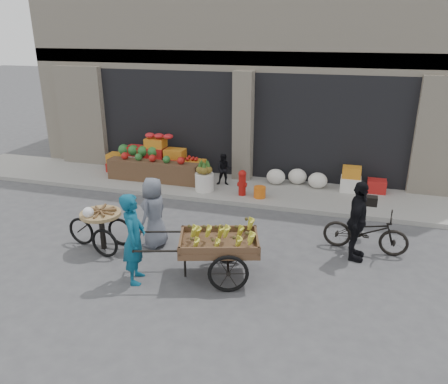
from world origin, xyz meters
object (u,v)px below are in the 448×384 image
(vendor_woman, at_px, (134,239))
(bicycle, at_px, (366,231))
(fire_hydrant, at_px, (242,182))
(vendor_grey, at_px, (154,213))
(banana_cart, at_px, (216,241))
(seated_person, at_px, (224,170))
(cyclist, at_px, (357,221))
(tricycle_cart, at_px, (101,224))
(orange_bucket, at_px, (260,192))
(pineapple_bin, at_px, (204,182))

(vendor_woman, distance_m, bicycle, 4.72)
(fire_hydrant, distance_m, vendor_grey, 3.38)
(fire_hydrant, height_order, banana_cart, banana_cart)
(vendor_grey, bearing_deg, bicycle, 114.18)
(banana_cart, relative_size, bicycle, 1.54)
(seated_person, distance_m, cyclist, 4.89)
(bicycle, bearing_deg, vendor_grey, 108.69)
(banana_cart, bearing_deg, cyclist, 13.51)
(banana_cart, distance_m, tricycle_cart, 2.67)
(orange_bucket, relative_size, vendor_grey, 0.21)
(banana_cart, relative_size, tricycle_cart, 1.82)
(seated_person, relative_size, cyclist, 0.56)
(banana_cart, bearing_deg, orange_bucket, 73.21)
(orange_bucket, relative_size, tricycle_cart, 0.22)
(banana_cart, xyz_separation_m, tricycle_cart, (-2.63, 0.40, -0.18))
(pineapple_bin, bearing_deg, seated_person, 56.31)
(banana_cart, height_order, tricycle_cart, banana_cart)
(pineapple_bin, distance_m, tricycle_cart, 3.81)
(fire_hydrant, xyz_separation_m, bicycle, (3.18, -2.16, -0.05))
(vendor_woman, relative_size, bicycle, 1.00)
(pineapple_bin, relative_size, banana_cart, 0.20)
(pineapple_bin, relative_size, fire_hydrant, 0.73)
(orange_bucket, distance_m, seated_person, 1.42)
(vendor_woman, height_order, tricycle_cart, vendor_woman)
(tricycle_cart, height_order, cyclist, cyclist)
(bicycle, bearing_deg, seated_person, 59.50)
(fire_hydrant, distance_m, tricycle_cart, 4.20)
(vendor_grey, bearing_deg, cyclist, 109.43)
(tricycle_cart, bearing_deg, fire_hydrant, 64.64)
(banana_cart, bearing_deg, seated_person, 87.61)
(seated_person, relative_size, banana_cart, 0.35)
(fire_hydrant, bearing_deg, pineapple_bin, 177.40)
(bicycle, relative_size, cyclist, 1.04)
(pineapple_bin, bearing_deg, bicycle, -27.35)
(tricycle_cart, height_order, bicycle, tricycle_cart)
(orange_bucket, xyz_separation_m, vendor_woman, (-1.37, -4.50, 0.59))
(banana_cart, bearing_deg, vendor_grey, 135.89)
(seated_person, bearing_deg, orange_bucket, -40.26)
(pineapple_bin, height_order, seated_person, seated_person)
(tricycle_cart, distance_m, bicycle, 5.50)
(banana_cart, distance_m, bicycle, 3.26)
(seated_person, relative_size, vendor_grey, 0.61)
(banana_cart, xyz_separation_m, bicycle, (2.67, 1.85, -0.30))
(orange_bucket, bearing_deg, vendor_woman, -106.96)
(orange_bucket, xyz_separation_m, tricycle_cart, (-2.62, -3.57, 0.30))
(pineapple_bin, distance_m, orange_bucket, 1.61)
(vendor_woman, bearing_deg, orange_bucket, -33.58)
(tricycle_cart, bearing_deg, orange_bucket, 58.72)
(pineapple_bin, height_order, bicycle, bicycle)
(pineapple_bin, bearing_deg, fire_hydrant, -2.60)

